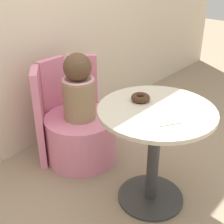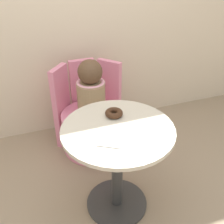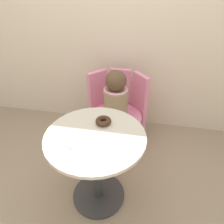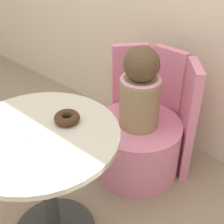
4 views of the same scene
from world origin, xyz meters
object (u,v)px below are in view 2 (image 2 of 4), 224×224
Objects in this scene: donut at (114,113)px; round_table at (117,153)px; tub_chair at (93,131)px; child_figure at (91,90)px.

round_table is at bearing -100.62° from donut.
tub_chair is 0.74m from donut.
tub_chair is at bearing 180.00° from child_figure.
child_figure is (0.00, 0.00, 0.42)m from tub_chair.
tub_chair is 1.10× the size of child_figure.
round_table is at bearing -91.97° from child_figure.
donut is at bearing 79.38° from round_table.
donut is at bearing -89.76° from tub_chair.
round_table reaches higher than tub_chair.
child_figure is at bearing 88.03° from round_table.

